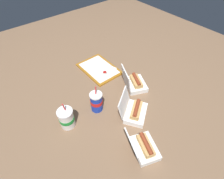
{
  "coord_description": "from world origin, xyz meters",
  "views": [
    {
      "loc": [
        -0.7,
        0.54,
        1.0
      ],
      "look_at": [
        0.01,
        -0.04,
        0.05
      ],
      "focal_mm": 28.0,
      "sensor_mm": 36.0,
      "label": 1
    }
  ],
  "objects": [
    {
      "name": "soda_cup_center",
      "position": [
        -0.03,
        0.14,
        0.08
      ],
      "size": [
        0.09,
        0.09,
        0.21
      ],
      "color": "#1938B7",
      "rests_on": "ground_plane"
    },
    {
      "name": "clamshell_hotdog_left",
      "position": [
        -0.46,
        0.11,
        0.04
      ],
      "size": [
        0.23,
        0.22,
        0.16
      ],
      "color": "white",
      "rests_on": "ground_plane"
    },
    {
      "name": "napkin_stack",
      "position": [
        0.25,
        -0.19,
        0.02
      ],
      "size": [
        0.12,
        0.12,
        0.0
      ],
      "primitive_type": "cube",
      "rotation": [
        0.0,
        0.0,
        0.29
      ],
      "color": "white",
      "rests_on": "food_tray"
    },
    {
      "name": "ground_plane",
      "position": [
        0.0,
        0.0,
        0.0
      ],
      "size": [
        3.2,
        3.2,
        0.0
      ],
      "primitive_type": "plane",
      "color": "brown"
    },
    {
      "name": "ketchup_cup",
      "position": [
        0.22,
        -0.12,
        0.03
      ],
      "size": [
        0.04,
        0.04,
        0.02
      ],
      "color": "white",
      "rests_on": "food_tray"
    },
    {
      "name": "clamshell_hotdog_right",
      "position": [
        -0.24,
        -0.03,
        0.04
      ],
      "size": [
        0.25,
        0.26,
        0.17
      ],
      "color": "white",
      "rests_on": "ground_plane"
    },
    {
      "name": "plastic_fork",
      "position": [
        0.3,
        -0.08,
        0.02
      ],
      "size": [
        0.1,
        0.07,
        0.0
      ],
      "primitive_type": "cube",
      "rotation": [
        0.0,
        0.0,
        0.54
      ],
      "color": "white",
      "rests_on": "food_tray"
    },
    {
      "name": "food_tray",
      "position": [
        0.32,
        -0.13,
        0.01
      ],
      "size": [
        0.37,
        0.26,
        0.01
      ],
      "color": "#A56619",
      "rests_on": "ground_plane"
    },
    {
      "name": "soda_cup_left",
      "position": [
        -0.02,
        0.36,
        0.07
      ],
      "size": [
        0.1,
        0.1,
        0.2
      ],
      "color": "white",
      "rests_on": "ground_plane"
    },
    {
      "name": "clamshell_hotdog_center",
      "position": [
        -0.04,
        -0.23,
        0.04
      ],
      "size": [
        0.24,
        0.23,
        0.18
      ],
      "color": "white",
      "rests_on": "ground_plane"
    }
  ]
}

